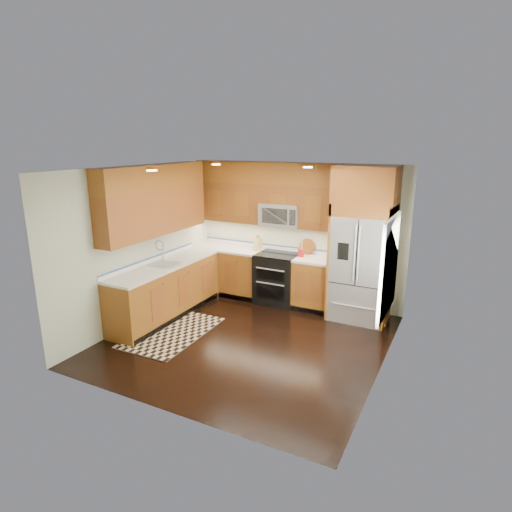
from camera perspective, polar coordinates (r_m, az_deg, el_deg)
The scene contains 16 objects.
ground at distance 6.72m, azimuth -1.11°, elevation -11.13°, with size 4.00×4.00×0.00m, color black.
wall_back at distance 8.02m, azimuth 5.57°, elevation 3.05°, with size 4.00×0.02×2.60m, color beige.
wall_left at distance 7.38m, azimuth -15.02°, elevation 1.51°, with size 0.02×4.00×2.60m, color beige.
wall_right at distance 5.63m, azimuth 17.12°, elevation -2.86°, with size 0.02×4.00×2.60m, color beige.
window at distance 5.80m, azimuth 17.33°, elevation -1.33°, with size 0.04×1.10×1.30m.
base_cabinets at distance 7.84m, azimuth -6.01°, elevation -3.70°, with size 2.85×3.00×0.90m.
countertop at distance 7.73m, azimuth -4.76°, elevation -0.31°, with size 2.86×3.01×0.04m.
upper_cabinets at distance 7.60m, azimuth -5.05°, elevation 7.93°, with size 2.85×3.00×1.15m.
range at distance 8.03m, azimuth 2.88°, elevation -3.02°, with size 0.76×0.67×0.95m.
microwave at distance 7.86m, azimuth 3.39°, elevation 5.52°, with size 0.76×0.40×0.42m.
refrigerator at distance 7.31m, azimuth 14.02°, elevation 1.48°, with size 0.98×0.75×2.60m.
sink_faucet at distance 7.45m, azimuth -12.18°, elevation -0.61°, with size 0.54×0.44×0.37m.
rug at distance 7.08m, azimuth -11.06°, elevation -9.93°, with size 0.99×1.65×0.01m, color black.
knife_block at distance 8.19m, azimuth 0.27°, elevation 1.63°, with size 0.12×0.16×0.28m.
utensil_crock at distance 7.75m, azimuth 6.03°, elevation 0.65°, with size 0.12×0.12×0.30m.
cutting_board at distance 7.97m, azimuth 6.81°, elevation 0.34°, with size 0.29×0.29×0.02m, color brown.
Camera 1 is at (2.84, -5.31, 2.99)m, focal length 30.00 mm.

